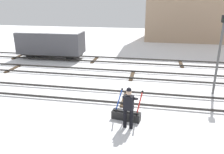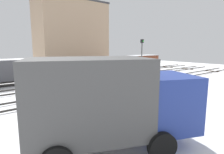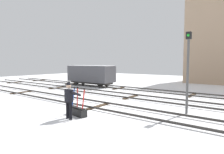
{
  "view_description": "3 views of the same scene",
  "coord_description": "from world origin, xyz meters",
  "px_view_note": "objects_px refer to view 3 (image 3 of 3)",
  "views": [
    {
      "loc": [
        1.29,
        -10.55,
        4.91
      ],
      "look_at": [
        -0.91,
        1.25,
        0.73
      ],
      "focal_mm": 36.11,
      "sensor_mm": 36.0,
      "label": 1
    },
    {
      "loc": [
        -9.87,
        -11.42,
        3.4
      ],
      "look_at": [
        0.07,
        0.78,
        0.88
      ],
      "focal_mm": 30.14,
      "sensor_mm": 36.0,
      "label": 2
    },
    {
      "loc": [
        7.21,
        -8.42,
        2.63
      ],
      "look_at": [
        -0.97,
        2.67,
        1.58
      ],
      "focal_mm": 30.21,
      "sensor_mm": 36.0,
      "label": 3
    }
  ],
  "objects_px": {
    "switch_lever_frame": "(77,110)",
    "rail_worker": "(69,98)",
    "signal_post": "(188,65)",
    "freight_car_back_track": "(91,74)"
  },
  "relations": [
    {
      "from": "freight_car_back_track",
      "to": "switch_lever_frame",
      "type": "bearing_deg",
      "value": -51.88
    },
    {
      "from": "switch_lever_frame",
      "to": "rail_worker",
      "type": "height_order",
      "value": "rail_worker"
    },
    {
      "from": "signal_post",
      "to": "rail_worker",
      "type": "bearing_deg",
      "value": -134.58
    },
    {
      "from": "rail_worker",
      "to": "freight_car_back_track",
      "type": "xyz_separation_m",
      "value": [
        -7.82,
        9.91,
        0.36
      ]
    },
    {
      "from": "signal_post",
      "to": "freight_car_back_track",
      "type": "distance_m",
      "value": 13.31
    },
    {
      "from": "signal_post",
      "to": "freight_car_back_track",
      "type": "bearing_deg",
      "value": 154.53
    },
    {
      "from": "switch_lever_frame",
      "to": "signal_post",
      "type": "xyz_separation_m",
      "value": [
        4.31,
        3.59,
        2.28
      ]
    },
    {
      "from": "freight_car_back_track",
      "to": "signal_post",
      "type": "bearing_deg",
      "value": -26.86
    },
    {
      "from": "rail_worker",
      "to": "signal_post",
      "type": "bearing_deg",
      "value": 55.68
    },
    {
      "from": "switch_lever_frame",
      "to": "rail_worker",
      "type": "distance_m",
      "value": 0.97
    }
  ]
}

